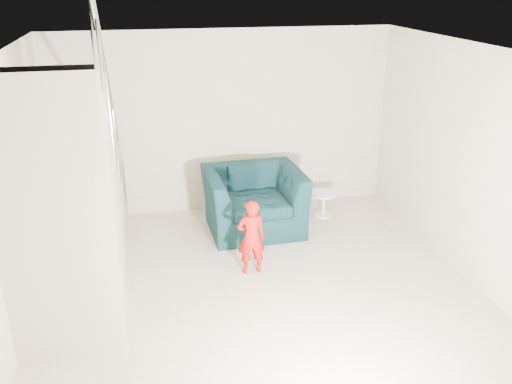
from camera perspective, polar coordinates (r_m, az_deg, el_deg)
The scene contains 13 objects.
floor at distance 6.13m, azimuth 1.00°, elevation -11.66°, with size 5.50×5.50×0.00m, color tan.
ceiling at distance 5.15m, azimuth 1.20°, elevation 14.19°, with size 5.50×5.50×0.00m, color silver.
back_wall at distance 8.07m, azimuth -3.37°, elevation 7.26°, with size 5.00×5.00×0.00m, color #A79E88.
front_wall at distance 3.24m, azimuth 12.76°, elevation -17.91°, with size 5.00×5.00×0.00m, color #A79E88.
left_wall at distance 5.54m, azimuth -25.02°, elevation -1.91°, with size 5.50×5.50×0.00m, color #A79E88.
right_wall at distance 6.51m, azimuth 23.07°, elevation 1.83°, with size 5.50×5.50×0.00m, color #A79E88.
armchair at distance 7.63m, azimuth -0.25°, elevation -0.87°, with size 1.33×1.16×0.87m, color black.
toddler at distance 6.50m, azimuth -0.50°, elevation -4.78°, with size 0.34×0.23×0.94m, color #9F050E.
side_table at distance 8.15m, azimuth 7.12°, elevation -0.87°, with size 0.38×0.38×0.38m.
staircase at distance 6.10m, azimuth -18.83°, elevation -2.98°, with size 1.02×3.03×3.62m.
cushion at distance 7.82m, azimuth -1.50°, elevation 1.61°, with size 0.41×0.12×0.39m, color black.
throw at distance 7.55m, azimuth -4.63°, elevation -0.30°, with size 0.05×0.52×0.58m, color black.
phone at distance 6.35m, azimuth 0.34°, elevation -1.93°, with size 0.02×0.05×0.10m, color black.
Camera 1 is at (-1.17, -4.97, 3.40)m, focal length 38.00 mm.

